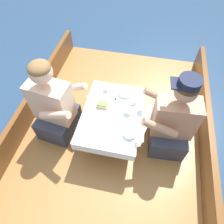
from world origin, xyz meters
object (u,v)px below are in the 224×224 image
Objects in this scene: person_port at (54,107)px; coffee_cup_port at (128,111)px; coffee_cup_center at (133,101)px; coffee_cup_starboard at (106,88)px; person_starboard at (172,123)px; sandwich at (103,104)px.

coffee_cup_port is at bearing 14.50° from person_port.
coffee_cup_center is at bearing 74.80° from coffee_cup_port.
person_port is 0.59m from coffee_cup_starboard.
coffee_cup_starboard reaches higher than coffee_cup_port.
coffee_cup_port reaches higher than coffee_cup_center.
person_port is 0.76m from coffee_cup_port.
person_starboard reaches higher than coffee_cup_starboard.
coffee_cup_center is (0.30, 0.11, -0.01)m from sandwich.
coffee_cup_port is at bearing -42.76° from coffee_cup_starboard.
person_starboard is 10.81× the size of coffee_cup_starboard.
person_port reaches higher than coffee_cup_center.
sandwich is 0.23m from coffee_cup_starboard.
person_starboard reaches higher than sandwich.
person_port reaches higher than sandwich.
person_port is 1.00× the size of person_starboard.
sandwich reaches higher than coffee_cup_port.
coffee_cup_starboard is at bearing -25.51° from person_starboard.
sandwich is 1.33× the size of coffee_cup_starboard.
sandwich is 1.33× the size of coffee_cup_center.
coffee_cup_starboard is 0.34m from coffee_cup_center.
sandwich is at bearing 21.15° from person_port.
person_port is 9.43× the size of coffee_cup_port.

